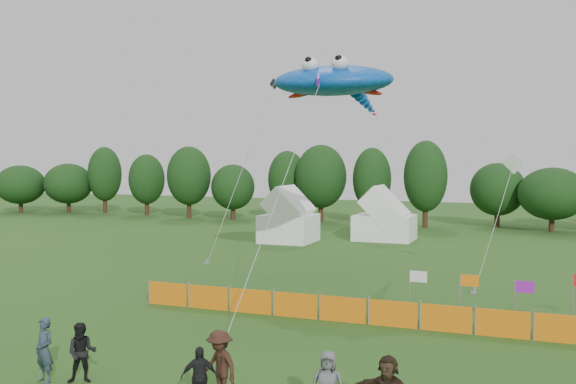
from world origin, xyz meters
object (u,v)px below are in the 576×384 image
(tent_right, at_px, (385,219))
(spectator_a, at_px, (44,350))
(spectator_c, at_px, (220,366))
(stingray_kite, at_px, (336,82))
(spectator_d, at_px, (199,377))
(tent_left, at_px, (289,219))
(spectator_b, at_px, (82,353))
(barrier_fence, at_px, (367,312))

(tent_right, bearing_deg, spectator_a, -93.21)
(spectator_c, bearing_deg, stingray_kite, 121.40)
(spectator_a, height_order, spectator_c, spectator_c)
(spectator_d, bearing_deg, stingray_kite, 64.54)
(tent_left, relative_size, spectator_c, 2.06)
(spectator_d, xyz_separation_m, stingray_kite, (-2.03, 18.64, 9.72))
(tent_right, height_order, spectator_b, tent_right)
(spectator_c, height_order, stingray_kite, stingray_kite)
(tent_left, xyz_separation_m, spectator_d, (9.80, -31.67, -0.94))
(spectator_b, bearing_deg, spectator_a, 169.22)
(spectator_c, xyz_separation_m, stingray_kite, (-2.30, 18.01, 9.57))
(spectator_b, xyz_separation_m, spectator_c, (4.35, 0.18, 0.08))
(tent_left, relative_size, barrier_fence, 0.20)
(spectator_a, distance_m, spectator_c, 5.42)
(spectator_c, height_order, spectator_d, spectator_c)
(tent_right, bearing_deg, barrier_fence, -78.73)
(spectator_b, height_order, spectator_c, spectator_c)
(spectator_c, bearing_deg, spectator_a, -150.29)
(spectator_a, xyz_separation_m, spectator_d, (5.13, -0.10, -0.13))
(tent_left, height_order, tent_right, tent_left)
(spectator_d, bearing_deg, spectator_b, 142.01)
(spectator_c, bearing_deg, tent_left, 132.10)
(tent_left, xyz_separation_m, stingray_kite, (7.77, -13.03, 8.77))
(spectator_a, relative_size, spectator_d, 1.16)
(spectator_d, distance_m, stingray_kite, 21.12)
(tent_right, bearing_deg, spectator_d, -84.94)
(tent_left, distance_m, spectator_a, 31.92)
(barrier_fence, bearing_deg, tent_right, 101.27)
(spectator_b, bearing_deg, barrier_fence, 27.61)
(spectator_c, distance_m, spectator_d, 0.70)
(barrier_fence, bearing_deg, spectator_a, -126.33)
(spectator_a, height_order, spectator_b, spectator_a)
(stingray_kite, bearing_deg, spectator_d, -83.78)
(spectator_a, relative_size, spectator_c, 0.98)
(barrier_fence, distance_m, spectator_d, 9.97)
(spectator_a, bearing_deg, spectator_d, 14.81)
(tent_left, bearing_deg, spectator_c, -72.03)
(tent_left, height_order, spectator_a, tent_left)
(tent_left, distance_m, tent_right, 7.67)
(tent_right, relative_size, spectator_b, 2.66)
(spectator_a, xyz_separation_m, spectator_c, (5.40, 0.53, 0.02))
(barrier_fence, relative_size, spectator_d, 12.31)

